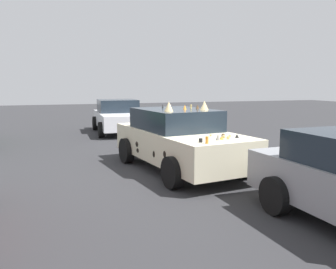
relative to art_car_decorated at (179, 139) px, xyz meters
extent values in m
plane|color=#2D2D30|center=(-0.05, -0.01, -0.77)|extent=(60.00, 60.00, 0.00)
cube|color=beige|center=(-0.05, -0.01, -0.13)|extent=(4.52, 2.34, 0.71)
cube|color=#1E2833|center=(0.17, 0.02, 0.48)|extent=(2.33, 1.89, 0.50)
cylinder|color=black|center=(-1.25, -1.08, -0.43)|extent=(0.69, 0.31, 0.67)
cylinder|color=black|center=(-1.50, 0.70, -0.43)|extent=(0.69, 0.31, 0.67)
cylinder|color=black|center=(1.40, -0.71, -0.43)|extent=(0.69, 0.31, 0.67)
cylinder|color=black|center=(1.15, 1.07, -0.43)|extent=(0.69, 0.31, 0.67)
ellipsoid|color=black|center=(0.41, 0.95, -0.30)|extent=(0.15, 0.04, 0.11)
ellipsoid|color=black|center=(1.09, -0.74, -0.04)|extent=(0.14, 0.04, 0.10)
ellipsoid|color=black|center=(-0.56, 0.81, -0.22)|extent=(0.11, 0.03, 0.15)
ellipsoid|color=black|center=(-1.10, 0.73, -0.13)|extent=(0.13, 0.04, 0.15)
ellipsoid|color=black|center=(1.02, -0.75, 0.00)|extent=(0.15, 0.04, 0.13)
ellipsoid|color=black|center=(1.77, -0.64, -0.16)|extent=(0.15, 0.04, 0.12)
ellipsoid|color=black|center=(0.45, 0.95, -0.15)|extent=(0.17, 0.04, 0.13)
ellipsoid|color=black|center=(0.23, -0.86, -0.04)|extent=(0.14, 0.04, 0.15)
ellipsoid|color=black|center=(1.16, 1.05, -0.27)|extent=(0.14, 0.04, 0.14)
ellipsoid|color=black|center=(-1.45, -1.09, 0.05)|extent=(0.12, 0.04, 0.10)
cone|color=orange|center=(-1.72, -0.29, 0.26)|extent=(0.12, 0.12, 0.07)
cylinder|color=black|center=(-1.88, 0.25, 0.27)|extent=(0.10, 0.10, 0.08)
cylinder|color=orange|center=(-2.06, 0.20, 0.30)|extent=(0.07, 0.07, 0.14)
cone|color=black|center=(-1.59, -0.72, 0.27)|extent=(0.13, 0.13, 0.08)
sphere|color=#51381E|center=(-1.46, -0.47, 0.27)|extent=(0.08, 0.08, 0.08)
sphere|color=tan|center=(-1.46, -0.62, 0.26)|extent=(0.06, 0.06, 0.06)
sphere|color=gray|center=(-1.51, -0.42, 0.26)|extent=(0.06, 0.06, 0.06)
sphere|color=tan|center=(-1.56, -0.43, 0.26)|extent=(0.07, 0.07, 0.07)
sphere|color=tan|center=(-1.71, -0.45, 0.26)|extent=(0.07, 0.07, 0.07)
cone|color=gray|center=(-1.76, -0.19, 0.30)|extent=(0.14, 0.14, 0.14)
sphere|color=tan|center=(-1.23, -0.28, 0.25)|extent=(0.05, 0.05, 0.05)
cone|color=orange|center=(-0.02, -0.15, 0.79)|extent=(0.10, 0.10, 0.12)
cone|color=black|center=(0.61, 0.21, 0.78)|extent=(0.07, 0.07, 0.10)
cylinder|color=tan|center=(0.27, -0.44, 0.78)|extent=(0.06, 0.06, 0.10)
cone|color=#51381E|center=(0.07, -0.53, 0.79)|extent=(0.10, 0.10, 0.11)
cylinder|color=silver|center=(0.96, -0.12, 0.76)|extent=(0.05, 0.05, 0.06)
cone|color=#D8BC7F|center=(-0.34, -0.53, 0.84)|extent=(0.20, 0.20, 0.22)
cone|color=#D8BC7F|center=(-0.47, 0.42, 0.84)|extent=(0.20, 0.20, 0.22)
cube|color=white|center=(7.09, 0.10, -0.19)|extent=(4.01, 1.93, 0.62)
cube|color=#1E2833|center=(7.48, 0.08, 0.39)|extent=(1.68, 1.71, 0.54)
cylinder|color=black|center=(5.83, -0.78, -0.45)|extent=(0.64, 0.24, 0.63)
cylinder|color=black|center=(5.89, 1.06, -0.45)|extent=(0.64, 0.24, 0.63)
cylinder|color=black|center=(8.28, -0.86, -0.45)|extent=(0.64, 0.24, 0.63)
cylinder|color=black|center=(8.34, 0.98, -0.45)|extent=(0.64, 0.24, 0.63)
cylinder|color=black|center=(-3.40, -0.41, -0.45)|extent=(0.64, 0.24, 0.63)
camera|label=1|loc=(-8.10, 3.05, 1.36)|focal=37.80mm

